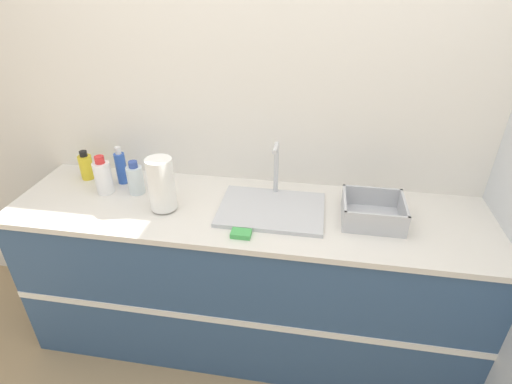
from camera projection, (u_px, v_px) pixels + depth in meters
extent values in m
plane|color=tan|center=(239.00, 379.00, 2.18)|extent=(12.00, 12.00, 0.00)
cube|color=silver|center=(259.00, 111.00, 2.08)|extent=(4.78, 0.06, 2.60)
cube|color=#33517A|center=(248.00, 280.00, 2.22)|extent=(2.38, 0.62, 0.88)
cube|color=white|center=(237.00, 322.00, 1.96)|extent=(2.38, 0.01, 0.04)
cube|color=silver|center=(248.00, 211.00, 2.00)|extent=(2.41, 0.64, 0.03)
cube|color=silver|center=(271.00, 209.00, 1.96)|extent=(0.51, 0.37, 0.02)
cylinder|color=silver|center=(276.00, 168.00, 2.03)|extent=(0.02, 0.02, 0.27)
cylinder|color=silver|center=(276.00, 148.00, 1.92)|extent=(0.02, 0.11, 0.02)
cylinder|color=#4C4C51|center=(165.00, 208.00, 1.99)|extent=(0.10, 0.10, 0.01)
cylinder|color=white|center=(161.00, 184.00, 1.92)|extent=(0.13, 0.13, 0.26)
cube|color=#B7BABF|center=(371.00, 219.00, 1.90)|extent=(0.28, 0.25, 0.01)
cube|color=#B7BABF|center=(376.00, 224.00, 1.77)|extent=(0.28, 0.01, 0.10)
cube|color=#B7BABF|center=(371.00, 196.00, 1.97)|extent=(0.28, 0.01, 0.10)
cube|color=#B7BABF|center=(344.00, 207.00, 1.89)|extent=(0.01, 0.25, 0.10)
cube|color=#B7BABF|center=(403.00, 212.00, 1.85)|extent=(0.01, 0.25, 0.10)
cylinder|color=silver|center=(136.00, 180.00, 2.09)|extent=(0.08, 0.08, 0.15)
cylinder|color=#334C9E|center=(133.00, 164.00, 2.04)|extent=(0.05, 0.05, 0.03)
cylinder|color=white|center=(103.00, 178.00, 2.09)|extent=(0.09, 0.09, 0.17)
cylinder|color=red|center=(99.00, 160.00, 2.04)|extent=(0.05, 0.05, 0.04)
cylinder|color=#2D56B7|center=(121.00, 168.00, 2.18)|extent=(0.06, 0.06, 0.17)
cylinder|color=silver|center=(118.00, 151.00, 2.13)|extent=(0.03, 0.03, 0.04)
cylinder|color=yellow|center=(86.00, 167.00, 2.24)|extent=(0.07, 0.07, 0.14)
cylinder|color=black|center=(83.00, 154.00, 2.19)|extent=(0.04, 0.04, 0.03)
cube|color=#4CB259|center=(241.00, 234.00, 1.79)|extent=(0.09, 0.06, 0.02)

